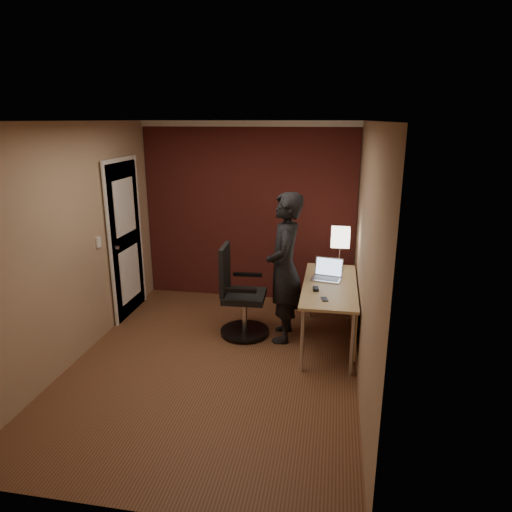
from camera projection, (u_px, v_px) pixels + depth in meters
The scene contains 8 objects.
room at pixel (223, 209), 6.03m from camera, with size 4.00×4.00×4.00m.
desk at pixel (336, 295), 5.17m from camera, with size 0.60×1.50×0.73m.
desk_lamp at pixel (340, 238), 5.49m from camera, with size 0.22×0.22×0.54m.
laptop at pixel (328, 273), 5.31m from camera, with size 0.37×0.32×0.23m.
mouse at pixel (316, 289), 4.95m from camera, with size 0.06×0.10×0.03m, color black.
phone at pixel (324, 299), 4.70m from camera, with size 0.06×0.12×0.01m, color black.
office_chair at pixel (239, 297), 5.43m from camera, with size 0.59×0.62×1.09m.
person at pixel (284, 268), 5.23m from camera, with size 0.64×0.42×1.75m, color black.
Camera 1 is at (1.19, -4.25, 2.52)m, focal length 32.00 mm.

